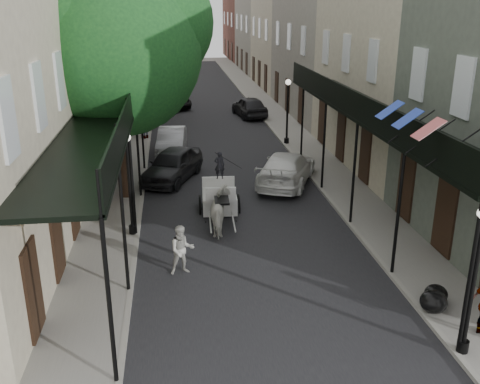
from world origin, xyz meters
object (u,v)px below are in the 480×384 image
object	(u,v)px
tree_far	(141,37)
car_left_mid	(172,141)
lamppost_left	(129,183)
lamppost_right_far	(287,111)
car_right_far	(249,107)
tree_near	(126,42)
car_right_near	(286,168)
lamppost_right_near	(474,280)
pedestrian_walking	(182,250)
carriage	(219,184)
car_left_near	(172,165)
car_left_far	(170,99)
pedestrian_sidewalk_left	(144,124)
horse	(222,212)

from	to	relation	value
tree_far	car_left_mid	distance (m)	8.84
lamppost_left	lamppost_right_far	size ratio (longest dim) A/B	1.00
lamppost_left	car_right_far	bearing A→B (deg)	70.50
tree_near	car_left_mid	bearing A→B (deg)	77.16
car_right_far	lamppost_left	bearing A→B (deg)	61.85
car_right_near	lamppost_right_near	bearing A→B (deg)	119.69
tree_near	lamppost_right_near	distance (m)	15.39
lamppost_left	pedestrian_walking	xyz separation A→B (m)	(1.70, -3.00, -1.26)
tree_far	car_right_far	distance (m)	9.22
carriage	lamppost_left	bearing A→B (deg)	-141.10
car_right_near	car_left_near	bearing A→B (deg)	9.74
lamppost_right_far	pedestrian_walking	world-z (taller)	lamppost_right_far
pedestrian_walking	car_left_far	distance (m)	27.69
lamppost_right_near	car_right_near	bearing A→B (deg)	96.54
tree_far	car_left_far	distance (m)	8.48
tree_far	car_right_near	distance (m)	15.63
carriage	pedestrian_sidewalk_left	xyz separation A→B (m)	(-3.44, 11.84, -0.01)
tree_far	horse	distance (m)	19.16
tree_far	lamppost_right_far	size ratio (longest dim) A/B	2.32
carriage	car_left_mid	distance (m)	8.92
lamppost_right_near	car_left_near	world-z (taller)	lamppost_right_near
lamppost_right_near	car_right_far	size ratio (longest dim) A/B	0.85
horse	car_left_far	xyz separation A→B (m)	(-1.73, 24.69, -0.12)
tree_near	car_right_near	bearing A→B (deg)	7.54
pedestrian_sidewalk_left	car_left_far	xyz separation A→B (m)	(1.60, 10.39, -0.35)
horse	car_right_near	world-z (taller)	horse
car_left_near	horse	bearing A→B (deg)	-51.60
car_right_near	carriage	bearing A→B (deg)	61.05
car_left_far	car_left_near	bearing A→B (deg)	-109.81
lamppost_left	lamppost_right_far	bearing A→B (deg)	55.65
horse	car_left_near	distance (m)	6.55
lamppost_right_far	car_left_far	size ratio (longest dim) A/B	0.77
lamppost_right_near	pedestrian_walking	bearing A→B (deg)	142.44
horse	car_right_near	size ratio (longest dim) A/B	0.37
tree_far	pedestrian_sidewalk_left	xyz separation A→B (m)	(0.05, -3.88, -4.82)
lamppost_right_near	car_right_near	xyz separation A→B (m)	(-1.50, 13.08, -1.31)
car_right_near	car_left_mid	bearing A→B (deg)	-26.44
pedestrian_sidewalk_left	car_right_near	size ratio (longest dim) A/B	0.35
horse	car_left_mid	bearing A→B (deg)	-78.69
car_right_near	car_right_far	bearing A→B (deg)	-68.78
car_left_near	car_right_near	distance (m)	5.35
car_left_far	carriage	bearing A→B (deg)	-105.09
lamppost_right_far	horse	distance (m)	13.05
tree_far	carriage	xyz separation A→B (m)	(3.48, -15.72, -4.81)
lamppost_right_far	pedestrian_sidewalk_left	bearing A→B (deg)	164.52
car_left_near	pedestrian_sidewalk_left	bearing A→B (deg)	124.43
tree_far	car_right_near	xyz separation A→B (m)	(6.85, -13.10, -5.09)
tree_far	pedestrian_walking	bearing A→B (deg)	-85.03
lamppost_right_far	car_left_near	bearing A→B (deg)	-139.69
pedestrian_sidewalk_left	pedestrian_walking	bearing A→B (deg)	54.64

